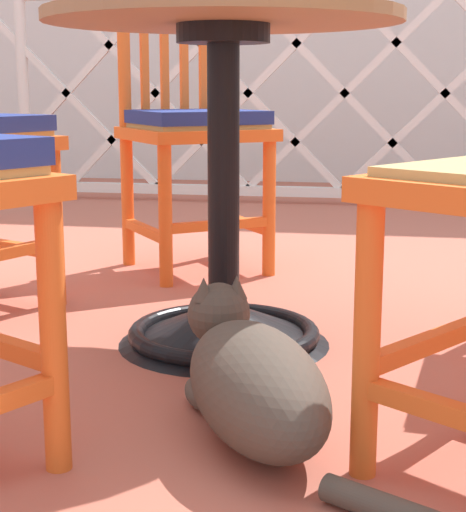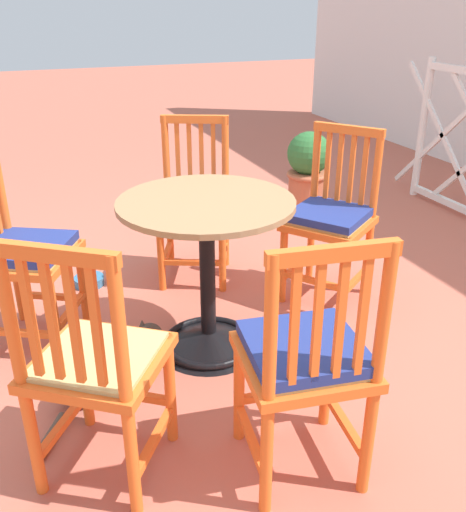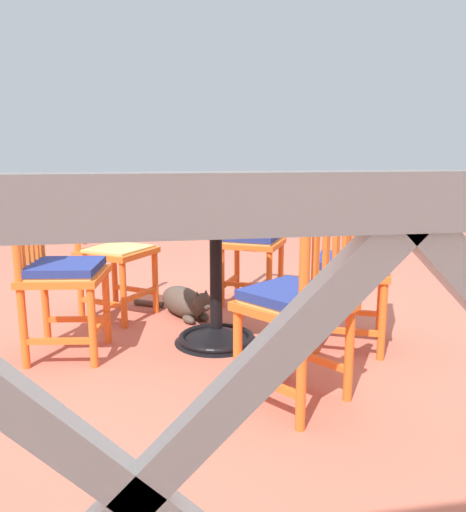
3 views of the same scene
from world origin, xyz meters
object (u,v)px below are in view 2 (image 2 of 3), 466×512
orange_chair_near_fence (23,255)px  terracotta_planter (308,171)px  orange_chair_at_corner (194,204)px  pet_water_bowl (89,281)px  orange_chair_by_planter (331,219)px  orange_chair_facing_out (95,366)px  cafe_table (208,293)px  orange_chair_tucked_in (306,360)px  tabby_cat (111,368)px

orange_chair_near_fence → terracotta_planter: size_ratio=1.47×
orange_chair_at_corner → pet_water_bowl: orange_chair_at_corner is taller
orange_chair_near_fence → terracotta_planter: 2.32m
orange_chair_by_planter → orange_chair_at_corner: bearing=-130.3°
orange_chair_facing_out → terracotta_planter: orange_chair_facing_out is taller
orange_chair_facing_out → cafe_table: bearing=135.3°
terracotta_planter → pet_water_bowl: bearing=-70.6°
orange_chair_near_fence → pet_water_bowl: bearing=145.9°
terracotta_planter → orange_chair_at_corner: bearing=-57.6°
orange_chair_by_planter → pet_water_bowl: bearing=-116.6°
orange_chair_tucked_in → pet_water_bowl: orange_chair_tucked_in is taller
cafe_table → tabby_cat: (0.14, -0.48, -0.19)m
orange_chair_by_planter → tabby_cat: bearing=-73.0°
orange_chair_by_planter → orange_chair_at_corner: (-0.50, -0.59, 0.00)m
cafe_table → orange_chair_at_corner: orange_chair_at_corner is taller
orange_chair_at_corner → orange_chair_by_planter: bearing=49.7°
orange_chair_near_fence → orange_chair_facing_out: bearing=10.2°
tabby_cat → terracotta_planter: size_ratio=0.98×
orange_chair_tucked_in → orange_chair_facing_out: bearing=-110.4°
cafe_table → orange_chair_by_planter: size_ratio=0.83×
tabby_cat → orange_chair_at_corner: bearing=143.2°
cafe_table → tabby_cat: cafe_table is taller
orange_chair_near_fence → pet_water_bowl: size_ratio=5.36×
orange_chair_tucked_in → terracotta_planter: bearing=151.2°
orange_chair_by_planter → orange_chair_facing_out: bearing=-58.4°
cafe_table → orange_chair_tucked_in: size_ratio=0.83×
orange_chair_facing_out → terracotta_planter: size_ratio=1.47×
cafe_table → orange_chair_near_fence: 0.86m
orange_chair_facing_out → orange_chair_near_fence: 0.97m
terracotta_planter → pet_water_bowl: 1.86m
cafe_table → orange_chair_facing_out: orange_chair_facing_out is taller
orange_chair_by_planter → terracotta_planter: orange_chair_by_planter is taller
orange_chair_at_corner → pet_water_bowl: size_ratio=5.36×
orange_chair_tucked_in → orange_chair_near_fence: 1.44m
terracotta_planter → tabby_cat: bearing=-48.2°
orange_chair_tucked_in → orange_chair_at_corner: 1.57m
tabby_cat → terracotta_planter: 2.40m
orange_chair_by_planter → orange_chair_near_fence: same height
orange_chair_facing_out → orange_chair_near_fence: same height
pet_water_bowl → orange_chair_tucked_in: bearing=16.0°
cafe_table → orange_chair_near_fence: orange_chair_near_fence is taller
orange_chair_at_corner → cafe_table: bearing=-13.6°
cafe_table → tabby_cat: 0.53m
orange_chair_facing_out → orange_chair_at_corner: (-1.33, 0.76, 0.01)m
cafe_table → tabby_cat: bearing=-74.0°
cafe_table → orange_chair_tucked_in: orange_chair_tucked_in is taller
cafe_table → orange_chair_at_corner: bearing=166.4°
orange_chair_facing_out → orange_chair_at_corner: bearing=150.2°
orange_chair_by_planter → terracotta_planter: bearing=156.4°
orange_chair_facing_out → pet_water_bowl: bearing=174.0°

